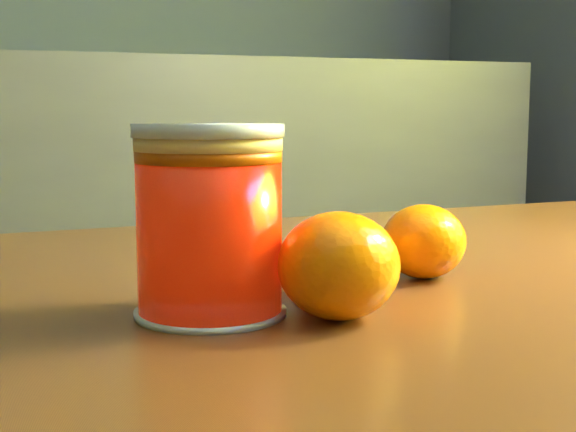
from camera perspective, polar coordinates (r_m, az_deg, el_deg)
name	(u,v)px	position (r m, az deg, el deg)	size (l,w,h in m)	color
table	(448,387)	(0.62, 11.34, -11.81)	(0.95, 0.69, 0.69)	#5D3317
juice_glass	(209,222)	(0.46, -5.61, -0.41)	(0.09, 0.09, 0.11)	red
orange_front	(334,256)	(0.50, 3.31, -2.82)	(0.06, 0.06, 0.05)	orange
orange_back	(424,241)	(0.57, 9.62, -1.79)	(0.06, 0.06, 0.05)	orange
orange_extra	(339,266)	(0.45, 3.62, -3.54)	(0.07, 0.07, 0.06)	orange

